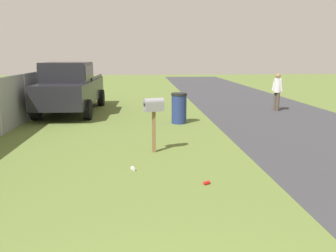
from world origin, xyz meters
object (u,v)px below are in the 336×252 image
Objects in this scene: trash_bin at (179,108)px; pedestrian at (277,89)px; pickup_truck at (71,86)px; mailbox at (154,109)px.

pedestrian reaches higher than trash_bin.
pickup_truck is 3.44× the size of pedestrian.
pedestrian is at bearing -59.96° from mailbox.
mailbox reaches higher than trash_bin.
pedestrian is (-0.16, -8.72, -0.18)m from pickup_truck.
mailbox is at bearing 28.86° from pickup_truck.
pickup_truck is (6.15, 3.21, 0.02)m from mailbox.
pickup_truck is at bearing 10.21° from mailbox.
mailbox is 6.94m from pickup_truck.
mailbox is at bearing 164.21° from trash_bin.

